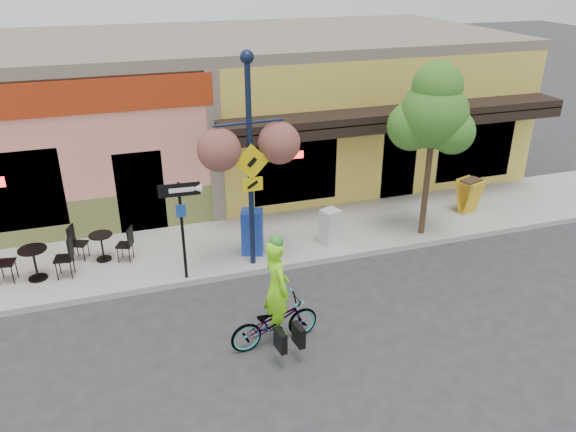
{
  "coord_description": "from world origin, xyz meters",
  "views": [
    {
      "loc": [
        -3.53,
        -10.39,
        6.72
      ],
      "look_at": [
        0.03,
        0.5,
        1.4
      ],
      "focal_mm": 35.0,
      "sensor_mm": 36.0,
      "label": 1
    }
  ],
  "objects_px": {
    "bicycle": "(275,322)",
    "newspaper_box_blue": "(252,232)",
    "building": "(221,107)",
    "street_tree": "(430,151)",
    "newspaper_box_grey": "(330,227)",
    "one_way_sign": "(183,232)",
    "lamp_post": "(250,165)",
    "cyclist_rider": "(277,299)"
  },
  "relations": [
    {
      "from": "newspaper_box_blue",
      "to": "newspaper_box_grey",
      "type": "xyz_separation_m",
      "value": [
        1.96,
        -0.13,
        -0.1
      ]
    },
    {
      "from": "one_way_sign",
      "to": "street_tree",
      "type": "height_order",
      "value": "street_tree"
    },
    {
      "from": "building",
      "to": "street_tree",
      "type": "relative_size",
      "value": 4.09
    },
    {
      "from": "newspaper_box_blue",
      "to": "lamp_post",
      "type": "bearing_deg",
      "value": -84.35
    },
    {
      "from": "street_tree",
      "to": "lamp_post",
      "type": "bearing_deg",
      "value": -177.89
    },
    {
      "from": "building",
      "to": "street_tree",
      "type": "bearing_deg",
      "value": -59.29
    },
    {
      "from": "one_way_sign",
      "to": "street_tree",
      "type": "distance_m",
      "value": 6.29
    },
    {
      "from": "lamp_post",
      "to": "newspaper_box_blue",
      "type": "distance_m",
      "value": 1.96
    },
    {
      "from": "building",
      "to": "street_tree",
      "type": "height_order",
      "value": "street_tree"
    },
    {
      "from": "bicycle",
      "to": "newspaper_box_grey",
      "type": "distance_m",
      "value": 4.02
    },
    {
      "from": "building",
      "to": "street_tree",
      "type": "xyz_separation_m",
      "value": [
        3.86,
        -6.49,
        0.13
      ]
    },
    {
      "from": "bicycle",
      "to": "newspaper_box_blue",
      "type": "xyz_separation_m",
      "value": [
        0.45,
        3.35,
        0.24
      ]
    },
    {
      "from": "one_way_sign",
      "to": "newspaper_box_grey",
      "type": "bearing_deg",
      "value": 11.22
    },
    {
      "from": "newspaper_box_blue",
      "to": "newspaper_box_grey",
      "type": "distance_m",
      "value": 1.97
    },
    {
      "from": "street_tree",
      "to": "bicycle",
      "type": "bearing_deg",
      "value": -148.42
    },
    {
      "from": "newspaper_box_blue",
      "to": "street_tree",
      "type": "relative_size",
      "value": 0.25
    },
    {
      "from": "newspaper_box_grey",
      "to": "street_tree",
      "type": "bearing_deg",
      "value": -24.31
    },
    {
      "from": "bicycle",
      "to": "one_way_sign",
      "type": "distance_m",
      "value": 3.07
    },
    {
      "from": "cyclist_rider",
      "to": "one_way_sign",
      "type": "distance_m",
      "value": 2.99
    },
    {
      "from": "bicycle",
      "to": "one_way_sign",
      "type": "bearing_deg",
      "value": 17.95
    },
    {
      "from": "building",
      "to": "newspaper_box_grey",
      "type": "xyz_separation_m",
      "value": [
        1.35,
        -6.3,
        -1.64
      ]
    },
    {
      "from": "newspaper_box_grey",
      "to": "lamp_post",
      "type": "bearing_deg",
      "value": 170.01
    },
    {
      "from": "one_way_sign",
      "to": "bicycle",
      "type": "bearing_deg",
      "value": -61.88
    },
    {
      "from": "lamp_post",
      "to": "newspaper_box_blue",
      "type": "xyz_separation_m",
      "value": [
        0.12,
        0.49,
        -1.89
      ]
    },
    {
      "from": "cyclist_rider",
      "to": "street_tree",
      "type": "xyz_separation_m",
      "value": [
        4.87,
        3.02,
        1.41
      ]
    },
    {
      "from": "cyclist_rider",
      "to": "newspaper_box_grey",
      "type": "height_order",
      "value": "cyclist_rider"
    },
    {
      "from": "street_tree",
      "to": "newspaper_box_grey",
      "type": "bearing_deg",
      "value": 175.57
    },
    {
      "from": "building",
      "to": "lamp_post",
      "type": "height_order",
      "value": "lamp_post"
    },
    {
      "from": "building",
      "to": "cyclist_rider",
      "type": "relative_size",
      "value": 9.42
    },
    {
      "from": "newspaper_box_blue",
      "to": "newspaper_box_grey",
      "type": "bearing_deg",
      "value": 16.12
    },
    {
      "from": "newspaper_box_grey",
      "to": "street_tree",
      "type": "height_order",
      "value": "street_tree"
    },
    {
      "from": "bicycle",
      "to": "cyclist_rider",
      "type": "distance_m",
      "value": 0.5
    },
    {
      "from": "bicycle",
      "to": "newspaper_box_blue",
      "type": "height_order",
      "value": "newspaper_box_blue"
    },
    {
      "from": "newspaper_box_grey",
      "to": "street_tree",
      "type": "distance_m",
      "value": 3.07
    },
    {
      "from": "one_way_sign",
      "to": "newspaper_box_blue",
      "type": "height_order",
      "value": "one_way_sign"
    },
    {
      "from": "building",
      "to": "newspaper_box_grey",
      "type": "height_order",
      "value": "building"
    },
    {
      "from": "bicycle",
      "to": "lamp_post",
      "type": "relative_size",
      "value": 0.36
    },
    {
      "from": "cyclist_rider",
      "to": "one_way_sign",
      "type": "xyz_separation_m",
      "value": [
        -1.32,
        2.67,
        0.33
      ]
    },
    {
      "from": "one_way_sign",
      "to": "street_tree",
      "type": "xyz_separation_m",
      "value": [
        6.19,
        0.36,
        1.08
      ]
    },
    {
      "from": "one_way_sign",
      "to": "street_tree",
      "type": "relative_size",
      "value": 0.51
    },
    {
      "from": "newspaper_box_blue",
      "to": "newspaper_box_grey",
      "type": "relative_size",
      "value": 1.22
    },
    {
      "from": "lamp_post",
      "to": "bicycle",
      "type": "bearing_deg",
      "value": -99.46
    }
  ]
}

